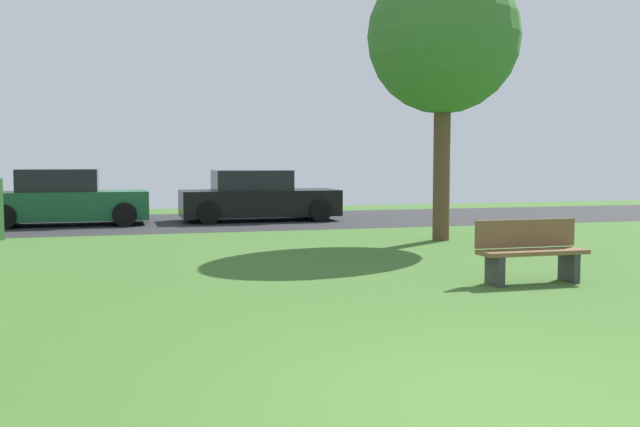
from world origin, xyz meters
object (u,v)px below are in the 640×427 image
parked_car_black (258,198)px  park_bench (530,251)px  parked_car_green (65,200)px  birch_tree_lone (443,39)px

parked_car_black → park_bench: (1.79, -11.55, -0.21)m
parked_car_green → park_bench: bearing=-58.3°
parked_car_black → birch_tree_lone: bearing=-64.7°
birch_tree_lone → parked_car_green: size_ratio=1.42×
parked_car_black → park_bench: bearing=-81.2°
birch_tree_lone → parked_car_black: birch_tree_lone is taller
parked_car_green → parked_car_black: (5.31, 0.06, -0.02)m
park_bench → birch_tree_lone: bearing=-102.0°
birch_tree_lone → parked_car_green: (-8.24, 6.13, -3.69)m
birch_tree_lone → park_bench: birch_tree_lone is taller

